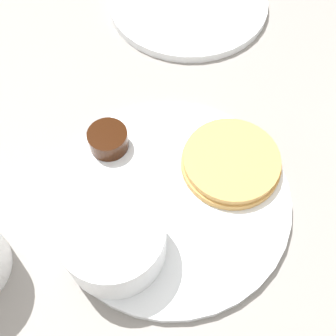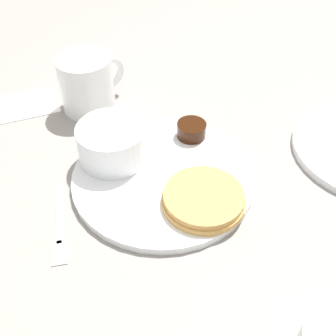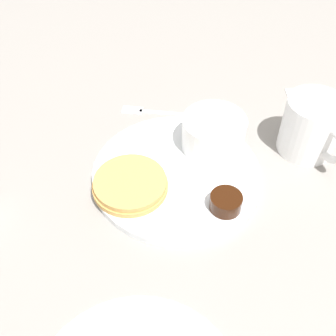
# 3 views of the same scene
# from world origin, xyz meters

# --- Properties ---
(ground_plane) EXTENTS (4.00, 4.00, 0.00)m
(ground_plane) POSITION_xyz_m (0.00, 0.00, 0.00)
(ground_plane) COLOR gray
(plate) EXTENTS (0.27, 0.27, 0.01)m
(plate) POSITION_xyz_m (0.00, 0.00, 0.01)
(plate) COLOR white
(plate) RESTS_ON ground_plane
(pancake_stack) EXTENTS (0.12, 0.12, 0.02)m
(pancake_stack) POSITION_xyz_m (0.03, -0.07, 0.02)
(pancake_stack) COLOR tan
(pancake_stack) RESTS_ON plate
(bowl) EXTENTS (0.10, 0.10, 0.06)m
(bowl) POSITION_xyz_m (-0.06, 0.06, 0.04)
(bowl) COLOR white
(bowl) RESTS_ON plate
(syrup_cup) EXTENTS (0.05, 0.05, 0.02)m
(syrup_cup) POSITION_xyz_m (0.08, 0.07, 0.02)
(syrup_cup) COLOR black
(syrup_cup) RESTS_ON plate
(butter_ramekin) EXTENTS (0.04, 0.04, 0.04)m
(butter_ramekin) POSITION_xyz_m (-0.05, 0.09, 0.03)
(butter_ramekin) COLOR white
(butter_ramekin) RESTS_ON plate
(coffee_mug) EXTENTS (0.13, 0.09, 0.10)m
(coffee_mug) POSITION_xyz_m (-0.05, 0.22, 0.05)
(coffee_mug) COLOR white
(coffee_mug) RESTS_ON ground_plane
(fork) EXTENTS (0.04, 0.14, 0.00)m
(fork) POSITION_xyz_m (-0.16, -0.04, 0.00)
(fork) COLOR silver
(fork) RESTS_ON ground_plane
(napkin) EXTENTS (0.12, 0.09, 0.00)m
(napkin) POSITION_xyz_m (-0.16, 0.27, 0.00)
(napkin) COLOR white
(napkin) RESTS_ON ground_plane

